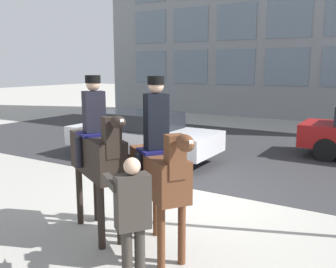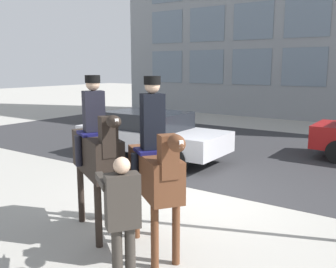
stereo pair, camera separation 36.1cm
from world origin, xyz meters
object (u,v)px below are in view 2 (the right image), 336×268
object	(u,v)px
mounted_horse_companion	(155,166)
street_car_near_lane	(151,134)
pedestrian_bystander	(122,215)
mounted_horse_lead	(97,151)

from	to	relation	value
mounted_horse_companion	street_car_near_lane	bearing A→B (deg)	163.71
pedestrian_bystander	street_car_near_lane	distance (m)	6.78
mounted_horse_companion	pedestrian_bystander	size ratio (longest dim) A/B	1.52
mounted_horse_lead	pedestrian_bystander	xyz separation A→B (m)	(1.45, -1.06, -0.39)
mounted_horse_companion	pedestrian_bystander	world-z (taller)	mounted_horse_companion
pedestrian_bystander	mounted_horse_companion	bearing A→B (deg)	-39.06
mounted_horse_companion	pedestrian_bystander	xyz separation A→B (m)	(0.29, -1.06, -0.31)
street_car_near_lane	mounted_horse_companion	bearing A→B (deg)	-52.33
street_car_near_lane	mounted_horse_lead	bearing A→B (deg)	-62.66
mounted_horse_companion	pedestrian_bystander	bearing A→B (deg)	-38.74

